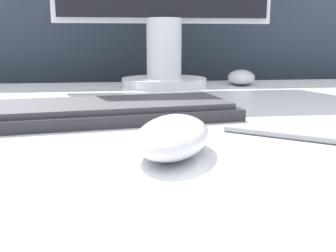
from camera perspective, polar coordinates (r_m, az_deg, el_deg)
name	(u,v)px	position (r m, az deg, el deg)	size (l,w,h in m)	color
partition_panel	(142,138)	(1.21, -3.76, -1.72)	(5.00, 0.03, 1.18)	#333D4C
computer_mouse_near	(173,136)	(0.38, 0.72, -1.48)	(0.11, 0.14, 0.04)	white
keyboard	(101,111)	(0.56, -9.67, 2.20)	(0.39, 0.19, 0.02)	#28282D
computer_mouse_far	(241,77)	(0.99, 10.58, 6.98)	(0.10, 0.14, 0.04)	silver
pen	(291,136)	(0.46, 17.47, -1.39)	(0.13, 0.10, 0.01)	#99999E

